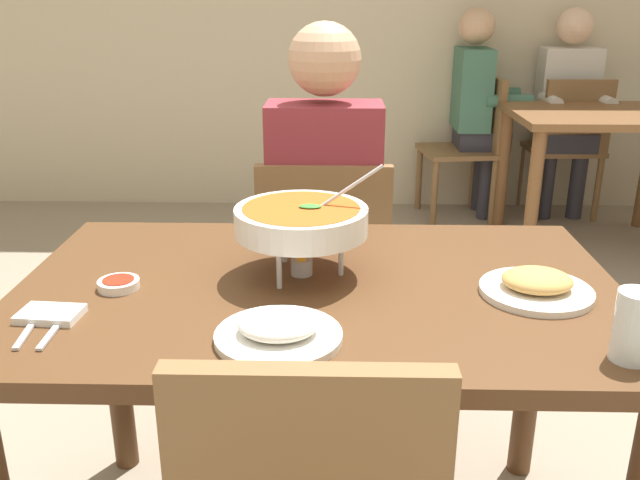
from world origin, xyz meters
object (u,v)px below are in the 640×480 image
object	(u,v)px
dining_table_main	(318,330)
chair_diner_main	(324,272)
patron_bg_middle	(568,101)
dining_table_far	(601,137)
diner_main	(325,201)
curry_bowl	(301,221)
sauce_dish	(119,284)
drink_glass	(633,330)
rice_plate	(278,330)
chair_bg_right	(472,139)
chair_bg_middle	(568,140)
appetizer_plate	(537,286)
patron_bg_right	(477,101)

from	to	relation	value
dining_table_main	chair_diner_main	world-z (taller)	chair_diner_main
patron_bg_middle	dining_table_far	bearing A→B (deg)	-88.60
dining_table_main	diner_main	world-z (taller)	diner_main
diner_main	curry_bowl	xyz separation A→B (m)	(-0.04, -0.68, 0.16)
sauce_dish	dining_table_far	xyz separation A→B (m)	(1.95, 2.42, -0.15)
chair_diner_main	drink_glass	distance (m)	1.21
curry_bowl	sauce_dish	bearing A→B (deg)	-167.22
rice_plate	chair_bg_right	xyz separation A→B (m)	(0.97, 3.17, -0.29)
drink_glass	patron_bg_middle	distance (m)	3.41
sauce_dish	dining_table_main	bearing A→B (deg)	4.51
chair_bg_middle	rice_plate	bearing A→B (deg)	-116.49
patron_bg_middle	appetizer_plate	bearing A→B (deg)	-108.85
diner_main	sauce_dish	bearing A→B (deg)	-119.47
diner_main	patron_bg_middle	size ratio (longest dim) A/B	1.00
chair_bg_right	diner_main	bearing A→B (deg)	-112.53
diner_main	appetizer_plate	distance (m)	0.91
dining_table_main	rice_plate	bearing A→B (deg)	-104.53
chair_bg_middle	chair_bg_right	bearing A→B (deg)	178.54
dining_table_far	patron_bg_middle	xyz separation A→B (m)	(-0.01, 0.58, 0.11)
appetizer_plate	sauce_dish	xyz separation A→B (m)	(-0.91, 0.01, -0.01)
drink_glass	dining_table_far	distance (m)	2.87
curry_bowl	chair_bg_right	size ratio (longest dim) A/B	0.37
sauce_dish	appetizer_plate	bearing A→B (deg)	-0.46
rice_plate	chair_diner_main	bearing A→B (deg)	86.02
diner_main	rice_plate	size ratio (longest dim) A/B	5.46
rice_plate	dining_table_far	world-z (taller)	rice_plate
patron_bg_right	diner_main	bearing A→B (deg)	-112.62
sauce_dish	dining_table_far	distance (m)	3.11
chair_diner_main	patron_bg_right	world-z (taller)	patron_bg_right
patron_bg_middle	patron_bg_right	world-z (taller)	same
drink_glass	chair_bg_right	world-z (taller)	drink_glass
dining_table_main	chair_bg_right	distance (m)	3.06
dining_table_main	dining_table_far	xyz separation A→B (m)	(1.51, 2.39, -0.03)
dining_table_far	chair_bg_middle	xyz separation A→B (m)	(-0.00, 0.51, -0.12)
dining_table_far	appetizer_plate	bearing A→B (deg)	-113.18
rice_plate	drink_glass	world-z (taller)	drink_glass
sauce_dish	patron_bg_right	xyz separation A→B (m)	(1.36, 3.00, -0.04)
chair_bg_right	patron_bg_middle	size ratio (longest dim) A/B	0.69
chair_bg_right	patron_bg_right	world-z (taller)	patron_bg_right
chair_diner_main	diner_main	xyz separation A→B (m)	(0.00, 0.03, 0.24)
chair_diner_main	rice_plate	xyz separation A→B (m)	(-0.07, -0.96, 0.29)
sauce_dish	patron_bg_middle	distance (m)	3.57
patron_bg_right	dining_table_main	bearing A→B (deg)	-107.37
diner_main	chair_bg_middle	world-z (taller)	diner_main
appetizer_plate	patron_bg_middle	bearing A→B (deg)	71.15
diner_main	patron_bg_right	world-z (taller)	same
diner_main	sauce_dish	distance (m)	0.89
curry_bowl	dining_table_main	bearing A→B (deg)	-54.55
rice_plate	dining_table_main	bearing A→B (deg)	75.47
curry_bowl	chair_bg_middle	xyz separation A→B (m)	(1.55, 2.84, -0.39)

